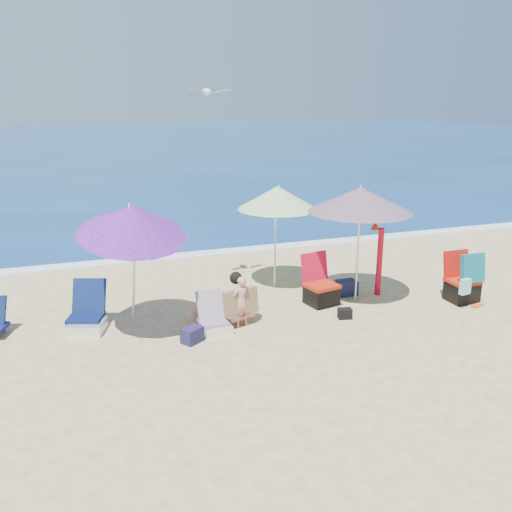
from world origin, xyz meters
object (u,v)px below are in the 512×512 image
object	(u,v)px
umbrella_blue	(133,220)
chair_navy	(87,317)
camp_chair_left	(320,289)
furled_umbrella	(379,255)
chair_rainbow	(214,321)
umbrella_turquoise	(360,200)
person_center	(240,301)
seagull	(207,92)
camp_chair_right	(463,284)
umbrella_striped	(277,198)

from	to	relation	value
umbrella_blue	chair_navy	bearing A→B (deg)	146.86
chair_navy	camp_chair_left	xyz separation A→B (m)	(4.26, -0.25, 0.08)
furled_umbrella	chair_rainbow	world-z (taller)	furled_umbrella
umbrella_turquoise	chair_rainbow	bearing A→B (deg)	-170.26
person_center	chair_navy	bearing A→B (deg)	164.49
umbrella_blue	person_center	xyz separation A→B (m)	(1.70, -0.17, -1.51)
camp_chair_left	seagull	bearing A→B (deg)	141.29
furled_umbrella	chair_navy	world-z (taller)	furled_umbrella
chair_navy	camp_chair_left	bearing A→B (deg)	-3.36
camp_chair_right	camp_chair_left	bearing A→B (deg)	163.49
camp_chair_right	person_center	bearing A→B (deg)	175.59
umbrella_turquoise	umbrella_blue	xyz separation A→B (m)	(-4.19, -0.25, -0.04)
umbrella_blue	chair_navy	world-z (taller)	umbrella_blue
chair_navy	chair_rainbow	xyz separation A→B (m)	(2.02, -0.79, -0.04)
person_center	seagull	bearing A→B (deg)	90.69
seagull	chair_rainbow	bearing A→B (deg)	-103.55
furled_umbrella	chair_navy	size ratio (longest dim) A/B	1.64
furled_umbrella	umbrella_blue	bearing A→B (deg)	-175.43
camp_chair_left	seagull	size ratio (longest dim) A/B	1.24
furled_umbrella	seagull	xyz separation A→B (m)	(-3.06, 1.32, 3.07)
furled_umbrella	umbrella_turquoise	bearing A→B (deg)	-167.14
umbrella_turquoise	furled_umbrella	bearing A→B (deg)	12.86
furled_umbrella	camp_chair_left	bearing A→B (deg)	-175.59
umbrella_blue	camp_chair_left	bearing A→B (deg)	4.63
chair_navy	person_center	distance (m)	2.62
umbrella_blue	person_center	world-z (taller)	umbrella_blue
umbrella_turquoise	chair_rainbow	xyz separation A→B (m)	(-2.98, -0.51, -1.81)
umbrella_striped	chair_navy	size ratio (longest dim) A/B	2.33
umbrella_turquoise	chair_navy	size ratio (longest dim) A/B	2.44
umbrella_striped	person_center	xyz separation A→B (m)	(-1.32, -1.64, -1.44)
umbrella_turquoise	umbrella_blue	world-z (taller)	umbrella_blue
chair_navy	camp_chair_left	distance (m)	4.26
umbrella_striped	chair_rainbow	xyz separation A→B (m)	(-1.81, -1.73, -1.71)
umbrella_striped	umbrella_blue	size ratio (longest dim) A/B	0.91
person_center	umbrella_striped	bearing A→B (deg)	51.25
chair_rainbow	seagull	distance (m)	4.24
furled_umbrella	camp_chair_right	distance (m)	1.69
umbrella_blue	umbrella_striped	bearing A→B (deg)	26.00
camp_chair_left	chair_navy	bearing A→B (deg)	176.64
umbrella_striped	umbrella_blue	xyz separation A→B (m)	(-3.02, -1.47, 0.06)
chair_navy	seagull	bearing A→B (deg)	25.11
umbrella_blue	camp_chair_left	xyz separation A→B (m)	(3.45, 0.28, -1.65)
umbrella_blue	camp_chair_right	bearing A→B (deg)	-4.75
furled_umbrella	person_center	xyz separation A→B (m)	(-3.04, -0.55, -0.39)
umbrella_striped	chair_navy	bearing A→B (deg)	-166.17
camp_chair_left	seagull	world-z (taller)	seagull
seagull	camp_chair_left	bearing A→B (deg)	-38.71
umbrella_turquoise	umbrella_striped	xyz separation A→B (m)	(-1.17, 1.22, -0.10)
umbrella_turquoise	umbrella_striped	world-z (taller)	umbrella_turquoise
furled_umbrella	seagull	world-z (taller)	seagull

